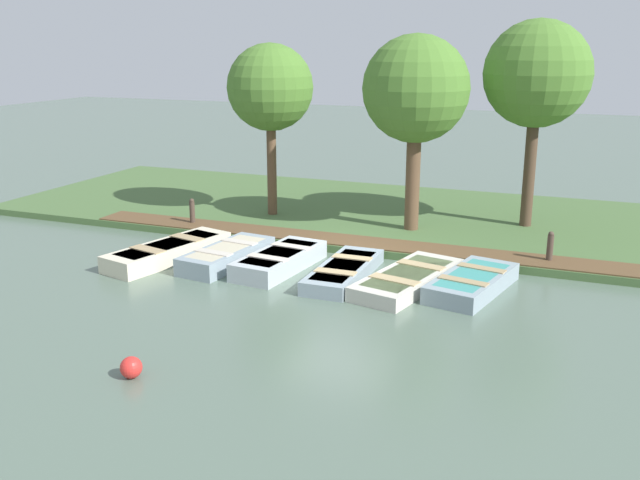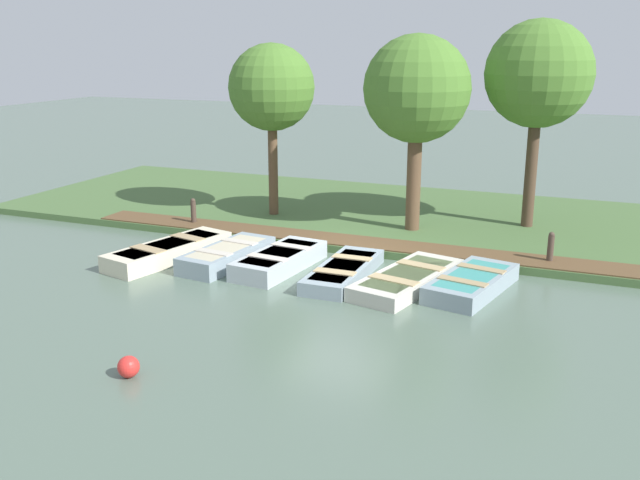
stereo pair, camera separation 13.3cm
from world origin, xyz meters
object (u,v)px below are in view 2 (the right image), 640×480
rowboat_1 (227,255)px  mooring_post_far (550,251)px  rowboat_0 (169,251)px  mooring_post_near (194,214)px  park_tree_left (417,91)px  rowboat_3 (344,271)px  rowboat_5 (472,283)px  park_tree_center (539,75)px  rowboat_4 (407,279)px  park_tree_far_left (272,89)px  buoy (129,367)px  rowboat_2 (280,260)px

rowboat_1 → mooring_post_far: size_ratio=3.09×
rowboat_0 → rowboat_1: size_ratio=1.25×
mooring_post_near → park_tree_left: bearing=106.2°
rowboat_3 → rowboat_5: 2.80m
park_tree_left → park_tree_center: 3.23m
rowboat_4 → park_tree_center: (-5.56, 1.83, 4.05)m
rowboat_1 → park_tree_far_left: (-4.28, -0.84, 3.57)m
buoy → park_tree_left: (-9.82, 1.91, 3.67)m
rowboat_1 → rowboat_2: bearing=102.2°
rowboat_4 → buoy: bearing=-13.4°
mooring_post_near → park_tree_far_left: size_ratio=0.18×
rowboat_1 → park_tree_left: 6.42m
buoy → park_tree_far_left: (-10.00, -2.30, 3.61)m
rowboat_3 → buoy: buoy is taller
mooring_post_far → park_tree_left: (-1.67, -3.69, 3.39)m
rowboat_0 → park_tree_left: 7.43m
rowboat_2 → mooring_post_near: mooring_post_near is taller
rowboat_0 → rowboat_1: (-0.22, 1.46, 0.00)m
rowboat_0 → rowboat_5: bearing=107.7°
rowboat_3 → mooring_post_near: (-2.36, -5.31, 0.29)m
park_tree_far_left → rowboat_2: bearing=27.3°
park_tree_center → rowboat_3: bearing=-30.6°
mooring_post_far → park_tree_center: park_tree_center is taller
rowboat_0 → rowboat_4: rowboat_0 is taller
park_tree_left → rowboat_2: bearing=-27.4°
rowboat_4 → buoy: buoy is taller
rowboat_3 → park_tree_center: park_tree_center is taller
buoy → rowboat_2: bearing=-178.5°
mooring_post_far → park_tree_center: (-3.20, -0.88, 3.76)m
rowboat_0 → park_tree_center: 10.42m
park_tree_center → rowboat_5: bearing=-5.3°
rowboat_1 → rowboat_5: bearing=99.5°
park_tree_far_left → rowboat_1: bearing=11.1°
rowboat_4 → park_tree_left: park_tree_left is taller
rowboat_3 → park_tree_left: (-4.03, 0.47, 3.68)m
rowboat_5 → mooring_post_far: size_ratio=3.16×
rowboat_2 → rowboat_4: rowboat_2 is taller
park_tree_far_left → rowboat_4: bearing=50.9°
rowboat_4 → mooring_post_far: size_ratio=3.74×
rowboat_2 → mooring_post_far: mooring_post_far is taller
rowboat_2 → park_tree_center: 8.37m
rowboat_5 → buoy: (5.96, -4.23, -0.02)m
rowboat_3 → rowboat_0: bearing=-86.7°
rowboat_1 → park_tree_center: bearing=139.3°
buoy → rowboat_4: bearing=153.4°
rowboat_1 → rowboat_5: rowboat_1 is taller
rowboat_4 → buoy: size_ratio=9.60×
rowboat_4 → park_tree_left: 5.55m
rowboat_1 → rowboat_2: size_ratio=0.98×
rowboat_1 → park_tree_left: (-4.09, 3.37, 3.63)m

